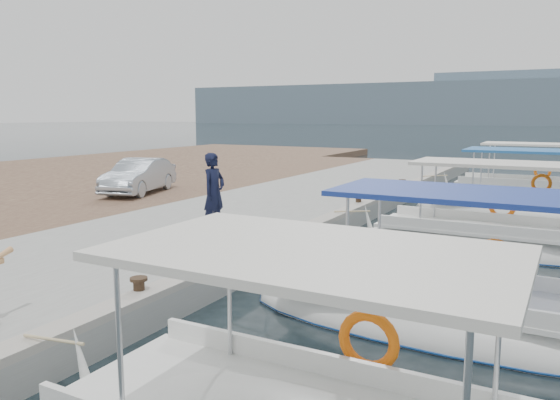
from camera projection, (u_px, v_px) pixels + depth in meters
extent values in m
plane|color=black|center=(267.00, 274.00, 11.64)|extent=(400.00, 400.00, 0.00)
cube|color=gray|center=(263.00, 214.00, 17.35)|extent=(6.00, 40.00, 0.50)
cube|color=#A19B8F|center=(345.00, 212.00, 16.00)|extent=(0.44, 40.00, 0.12)
cube|color=brown|center=(143.00, 202.00, 19.69)|extent=(4.00, 40.00, 0.50)
cube|color=slate|center=(379.00, 105.00, 203.93)|extent=(140.00, 40.00, 14.00)
cube|color=silver|center=(313.00, 253.00, 4.71)|extent=(3.49, 2.12, 0.08)
cylinder|color=silver|center=(120.00, 348.00, 4.77)|extent=(0.05, 0.05, 1.60)
torus|color=orange|center=(369.00, 341.00, 5.78)|extent=(0.68, 0.12, 0.68)
ellipsoid|color=silver|center=(462.00, 329.00, 8.53)|extent=(7.27, 2.10, 1.30)
ellipsoid|color=navy|center=(462.00, 331.00, 8.53)|extent=(7.31, 2.14, 0.22)
cube|color=silver|center=(463.00, 299.00, 8.45)|extent=(5.96, 1.81, 0.08)
cube|color=navy|center=(482.00, 195.00, 8.11)|extent=(4.36, 1.93, 0.08)
cylinder|color=silver|center=(347.00, 247.00, 8.41)|extent=(0.05, 0.05, 1.60)
torus|color=orange|center=(494.00, 258.00, 9.11)|extent=(0.68, 0.12, 0.68)
ellipsoid|color=silver|center=(483.00, 248.00, 13.71)|extent=(6.27, 2.04, 1.30)
ellipsoid|color=navy|center=(483.00, 249.00, 13.71)|extent=(6.30, 2.08, 0.22)
cube|color=silver|center=(484.00, 229.00, 13.63)|extent=(5.14, 1.76, 0.08)
cube|color=silver|center=(494.00, 164.00, 13.30)|extent=(3.76, 1.88, 0.08)
cylinder|color=silver|center=(421.00, 197.00, 13.50)|extent=(0.05, 0.05, 1.60)
torus|color=orange|center=(502.00, 206.00, 14.26)|extent=(0.68, 0.12, 0.68)
ellipsoid|color=silver|center=(528.00, 214.00, 18.38)|extent=(7.53, 2.35, 1.30)
ellipsoid|color=navy|center=(528.00, 215.00, 18.38)|extent=(7.56, 2.40, 0.22)
cube|color=silver|center=(529.00, 200.00, 18.30)|extent=(6.17, 2.02, 0.08)
cube|color=#215FA8|center=(538.00, 151.00, 17.96)|extent=(4.52, 2.17, 0.08)
cylinder|color=silver|center=(473.00, 176.00, 18.20)|extent=(0.05, 0.05, 1.60)
torus|color=orange|center=(541.00, 183.00, 19.06)|extent=(0.68, 0.12, 0.68)
ellipsoid|color=silver|center=(531.00, 196.00, 22.39)|extent=(7.16, 2.12, 1.30)
ellipsoid|color=navy|center=(531.00, 197.00, 22.39)|extent=(7.19, 2.16, 0.22)
cube|color=silver|center=(532.00, 184.00, 22.31)|extent=(5.87, 1.82, 0.08)
cube|color=white|center=(540.00, 144.00, 21.97)|extent=(4.29, 1.95, 0.08)
cylinder|color=silver|center=(489.00, 165.00, 22.25)|extent=(0.05, 0.05, 1.60)
torus|color=orange|center=(542.00, 172.00, 22.97)|extent=(0.68, 0.12, 0.68)
cylinder|color=black|center=(139.00, 288.00, 8.65)|extent=(0.18, 0.18, 0.30)
cylinder|color=black|center=(139.00, 279.00, 8.63)|extent=(0.28, 0.28, 0.05)
cylinder|color=black|center=(285.00, 230.00, 13.00)|extent=(0.18, 0.18, 0.30)
cylinder|color=black|center=(285.00, 224.00, 12.98)|extent=(0.28, 0.28, 0.05)
cylinder|color=black|center=(358.00, 201.00, 17.35)|extent=(0.18, 0.18, 0.30)
cylinder|color=black|center=(359.00, 196.00, 17.33)|extent=(0.28, 0.28, 0.05)
cylinder|color=black|center=(402.00, 184.00, 21.70)|extent=(0.18, 0.18, 0.30)
cylinder|color=black|center=(402.00, 180.00, 21.68)|extent=(0.28, 0.28, 0.05)
imported|color=black|center=(214.00, 192.00, 13.55)|extent=(0.50, 0.73, 1.95)
imported|color=#ADB9C6|center=(139.00, 176.00, 20.14)|extent=(2.38, 4.08, 1.27)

